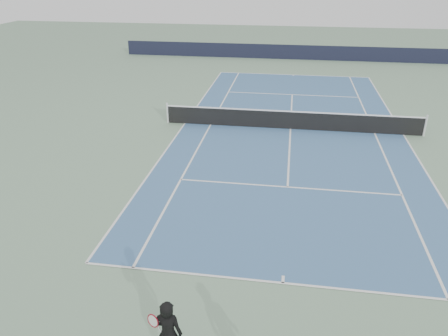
# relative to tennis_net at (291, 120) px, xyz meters

# --- Properties ---
(ground) EXTENTS (80.00, 80.00, 0.00)m
(ground) POSITION_rel_tennis_net_xyz_m (0.00, 0.00, -0.50)
(ground) COLOR gray
(court_surface) EXTENTS (10.97, 23.77, 0.01)m
(court_surface) POSITION_rel_tennis_net_xyz_m (0.00, 0.00, -0.50)
(court_surface) COLOR #3D6390
(court_surface) RESTS_ON ground
(tennis_net) EXTENTS (12.90, 0.10, 1.07)m
(tennis_net) POSITION_rel_tennis_net_xyz_m (0.00, 0.00, 0.00)
(tennis_net) COLOR silver
(tennis_net) RESTS_ON ground
(windscreen_far) EXTENTS (30.00, 0.25, 1.20)m
(windscreen_far) POSITION_rel_tennis_net_xyz_m (0.00, 17.88, 0.10)
(windscreen_far) COLOR black
(windscreen_far) RESTS_ON ground
(tennis_player) EXTENTS (0.77, 0.46, 1.65)m
(tennis_player) POSITION_rel_tennis_net_xyz_m (-2.27, -14.78, 0.32)
(tennis_player) COLOR black
(tennis_player) RESTS_ON ground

